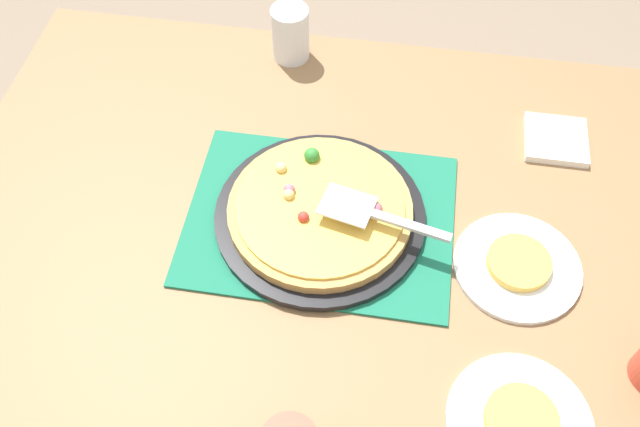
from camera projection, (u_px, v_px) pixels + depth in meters
ground_plane at (320, 379)px, 1.85m from camera, size 8.00×8.00×0.00m
dining_table at (320, 252)px, 1.33m from camera, size 1.40×1.00×0.75m
placemat at (320, 219)px, 1.24m from camera, size 0.48×0.36×0.01m
pizza_pan at (320, 216)px, 1.23m from camera, size 0.38×0.38×0.01m
pizza at (320, 209)px, 1.22m from camera, size 0.33×0.33×0.05m
plate_near_left at (517, 267)px, 1.18m from camera, size 0.22×0.22×0.01m
plate_far_right at (519, 423)px, 1.02m from camera, size 0.22×0.22×0.01m
served_slice_left at (519, 263)px, 1.17m from camera, size 0.11×0.11×0.02m
served_slice_right at (522, 420)px, 1.01m from camera, size 0.11×0.11×0.02m
cup_far at (290, 34)px, 1.45m from camera, size 0.08×0.08×0.12m
pizza_server at (373, 214)px, 1.16m from camera, size 0.23×0.09×0.01m
napkin_stack at (556, 140)px, 1.34m from camera, size 0.12×0.12×0.02m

